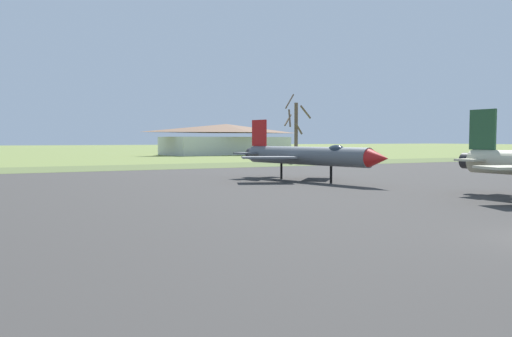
% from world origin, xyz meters
% --- Properties ---
extents(asphalt_apron, '(101.27, 53.89, 0.05)m').
position_xyz_m(asphalt_apron, '(0.00, 16.17, 0.03)').
color(asphalt_apron, '#383533').
rests_on(asphalt_apron, ground).
extents(grass_verge_strip, '(161.27, 12.00, 0.06)m').
position_xyz_m(grass_verge_strip, '(0.00, 49.11, 0.03)').
color(grass_verge_strip, '#566336').
rests_on(grass_verge_strip, ground).
extents(jet_fighter_front_right, '(9.68, 14.39, 4.99)m').
position_xyz_m(jet_fighter_front_right, '(4.84, 23.58, 2.08)').
color(jet_fighter_front_right, '#565B60').
rests_on(jet_fighter_front_right, ground).
extents(bare_tree_center, '(4.02, 4.05, 9.84)m').
position_xyz_m(bare_tree_center, '(20.36, 51.66, 4.90)').
color(bare_tree_center, brown).
rests_on(bare_tree_center, ground).
extents(visitor_building, '(30.50, 17.18, 6.72)m').
position_xyz_m(visitor_building, '(26.96, 92.94, 3.28)').
color(visitor_building, beige).
rests_on(visitor_building, ground).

